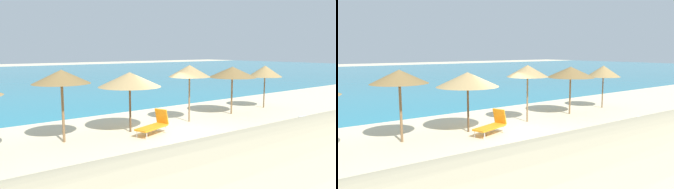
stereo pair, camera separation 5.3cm
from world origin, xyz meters
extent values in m
plane|color=beige|center=(0.00, 0.00, 0.00)|extent=(160.00, 160.00, 0.00)
cube|color=teal|center=(0.00, 35.75, 0.00)|extent=(160.00, 61.10, 0.01)
cylinder|color=brown|center=(-4.26, 1.30, 1.19)|extent=(0.10, 0.10, 2.39)
cone|color=olive|center=(-4.26, 1.30, 2.50)|extent=(2.15, 2.15, 0.52)
cylinder|color=brown|center=(-1.44, 1.14, 1.05)|extent=(0.09, 0.09, 2.10)
cone|color=tan|center=(-1.44, 1.14, 2.25)|extent=(2.66, 2.66, 0.61)
cylinder|color=brown|center=(1.88, 1.13, 1.18)|extent=(0.08, 0.08, 2.35)
cone|color=tan|center=(1.88, 1.13, 2.49)|extent=(2.02, 2.02, 0.57)
cylinder|color=brown|center=(5.00, 1.19, 1.08)|extent=(0.09, 0.09, 2.17)
cone|color=olive|center=(5.00, 1.19, 2.30)|extent=(2.57, 2.57, 0.58)
cylinder|color=brown|center=(8.08, 1.34, 1.02)|extent=(0.07, 0.07, 2.04)
cone|color=#9E7F4C|center=(8.08, 1.34, 2.23)|extent=(2.01, 2.01, 0.67)
cube|color=orange|center=(-1.03, 0.13, 0.32)|extent=(1.62, 1.04, 0.07)
cube|color=orange|center=(-0.35, 0.35, 0.66)|extent=(0.40, 0.64, 0.67)
cylinder|color=silver|center=(-1.72, 0.17, 0.14)|extent=(0.04, 0.04, 0.29)
cylinder|color=silver|center=(-1.56, -0.31, 0.14)|extent=(0.04, 0.04, 0.29)
cylinder|color=silver|center=(-0.50, 0.57, 0.14)|extent=(0.04, 0.04, 0.29)
cylinder|color=silver|center=(-0.34, 0.09, 0.14)|extent=(0.04, 0.04, 0.29)
cube|color=white|center=(5.54, -2.79, 0.22)|extent=(0.58, 0.46, 0.43)
camera|label=1|loc=(-8.32, -10.58, 3.46)|focal=34.51mm
camera|label=2|loc=(-8.28, -10.62, 3.46)|focal=34.51mm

